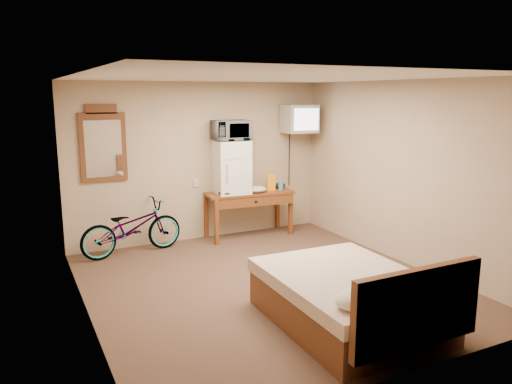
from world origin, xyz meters
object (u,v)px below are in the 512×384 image
crt_television (299,119)px  microwave (231,130)px  blue_cup (281,185)px  bed (352,299)px  bicycle (132,227)px  wall_mirror (103,144)px  mini_fridge (232,167)px  desk (250,199)px

crt_television → microwave: bearing=179.5°
blue_cup → bed: 3.52m
bicycle → bed: 3.63m
wall_mirror → bed: (1.72, -3.66, -1.30)m
wall_mirror → blue_cup: bearing=-6.9°
mini_fridge → crt_television: crt_television is taller
mini_fridge → bicycle: mini_fridge is taller
microwave → blue_cup: microwave is taller
microwave → bicycle: (-1.63, -0.08, -1.35)m
wall_mirror → bicycle: (0.28, -0.32, -1.20)m
desk → blue_cup: (0.54, -0.06, 0.18)m
desk → bed: bed is taller
blue_cup → crt_television: (0.39, 0.08, 1.08)m
crt_television → bed: 4.03m
blue_cup → bicycle: blue_cup is taller
microwave → bed: 3.72m
crt_television → bicycle: (-2.87, -0.07, -1.50)m
wall_mirror → crt_television: bearing=-4.6°
mini_fridge → bed: 3.53m
blue_cup → bicycle: 2.52m
desk → crt_television: 1.57m
crt_television → mini_fridge: bearing=179.6°
wall_mirror → bicycle: size_ratio=0.74×
wall_mirror → bed: bearing=-64.8°
crt_television → bicycle: 3.24m
bicycle → mini_fridge: bearing=-95.6°
mini_fridge → crt_television: size_ratio=1.37×
mini_fridge → bed: mini_fridge is taller
bicycle → blue_cup: bearing=-98.6°
microwave → bed: microwave is taller
mini_fridge → microwave: (0.00, 0.00, 0.58)m
blue_cup → bicycle: (-2.48, 0.01, -0.42)m
desk → blue_cup: blue_cup is taller
desk → wall_mirror: (-2.22, 0.27, 0.96)m
desk → microwave: microwave is taller
desk → crt_television: size_ratio=2.38×
mini_fridge → microwave: size_ratio=1.48×
microwave → blue_cup: size_ratio=4.05×
desk → bicycle: size_ratio=0.97×
crt_television → wall_mirror: size_ratio=0.55×
desk → microwave: size_ratio=2.58×
desk → bicycle: bicycle is taller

